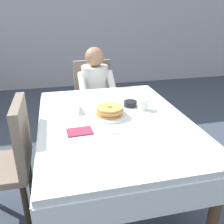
# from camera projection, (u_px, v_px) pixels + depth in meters

# --- Properties ---
(ground_plane) EXTENTS (14.00, 14.00, 0.00)m
(ground_plane) POSITION_uv_depth(u_px,v_px,m) (114.00, 196.00, 2.14)
(ground_plane) COLOR #3D4756
(back_wall) EXTENTS (12.00, 0.16, 3.20)m
(back_wall) POSITION_uv_depth(u_px,v_px,m) (71.00, 2.00, 4.55)
(back_wall) COLOR #B2B7C1
(back_wall) RESTS_ON ground
(dining_table_main) EXTENTS (1.12, 1.52, 0.74)m
(dining_table_main) POSITION_uv_depth(u_px,v_px,m) (114.00, 129.00, 1.88)
(dining_table_main) COLOR silver
(dining_table_main) RESTS_ON ground
(chair_diner) EXTENTS (0.44, 0.45, 0.93)m
(chair_diner) POSITION_uv_depth(u_px,v_px,m) (94.00, 95.00, 2.98)
(chair_diner) COLOR #7A6B5B
(chair_diner) RESTS_ON ground
(diner_person) EXTENTS (0.40, 0.43, 1.12)m
(diner_person) POSITION_uv_depth(u_px,v_px,m) (96.00, 88.00, 2.79)
(diner_person) COLOR silver
(diner_person) RESTS_ON ground
(chair_left_side) EXTENTS (0.45, 0.44, 0.93)m
(chair_left_side) POSITION_uv_depth(u_px,v_px,m) (10.00, 155.00, 1.77)
(chair_left_side) COLOR #7A6B5B
(chair_left_side) RESTS_ON ground
(plate_breakfast) EXTENTS (0.28, 0.28, 0.02)m
(plate_breakfast) POSITION_uv_depth(u_px,v_px,m) (109.00, 115.00, 1.88)
(plate_breakfast) COLOR white
(plate_breakfast) RESTS_ON dining_table_main
(breakfast_stack) EXTENTS (0.21, 0.21, 0.07)m
(breakfast_stack) POSITION_uv_depth(u_px,v_px,m) (109.00, 111.00, 1.87)
(breakfast_stack) COLOR tan
(breakfast_stack) RESTS_ON plate_breakfast
(cup_coffee) EXTENTS (0.11, 0.08, 0.08)m
(cup_coffee) POSITION_uv_depth(u_px,v_px,m) (143.00, 105.00, 2.00)
(cup_coffee) COLOR white
(cup_coffee) RESTS_ON dining_table_main
(bowl_butter) EXTENTS (0.11, 0.11, 0.04)m
(bowl_butter) POSITION_uv_depth(u_px,v_px,m) (130.00, 104.00, 2.07)
(bowl_butter) COLOR black
(bowl_butter) RESTS_ON dining_table_main
(syrup_pitcher) EXTENTS (0.08, 0.08, 0.07)m
(syrup_pitcher) POSITION_uv_depth(u_px,v_px,m) (80.00, 109.00, 1.91)
(syrup_pitcher) COLOR silver
(syrup_pitcher) RESTS_ON dining_table_main
(fork_left_of_plate) EXTENTS (0.03, 0.18, 0.00)m
(fork_left_of_plate) POSITION_uv_depth(u_px,v_px,m) (85.00, 119.00, 1.83)
(fork_left_of_plate) COLOR silver
(fork_left_of_plate) RESTS_ON dining_table_main
(knife_right_of_plate) EXTENTS (0.02, 0.20, 0.00)m
(knife_right_of_plate) POSITION_uv_depth(u_px,v_px,m) (134.00, 115.00, 1.91)
(knife_right_of_plate) COLOR silver
(knife_right_of_plate) RESTS_ON dining_table_main
(spoon_near_edge) EXTENTS (0.15, 0.04, 0.00)m
(spoon_near_edge) POSITION_uv_depth(u_px,v_px,m) (118.00, 133.00, 1.63)
(spoon_near_edge) COLOR silver
(spoon_near_edge) RESTS_ON dining_table_main
(napkin_folded) EXTENTS (0.17, 0.13, 0.01)m
(napkin_folded) POSITION_uv_depth(u_px,v_px,m) (80.00, 131.00, 1.65)
(napkin_folded) COLOR #8C2D4C
(napkin_folded) RESTS_ON dining_table_main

